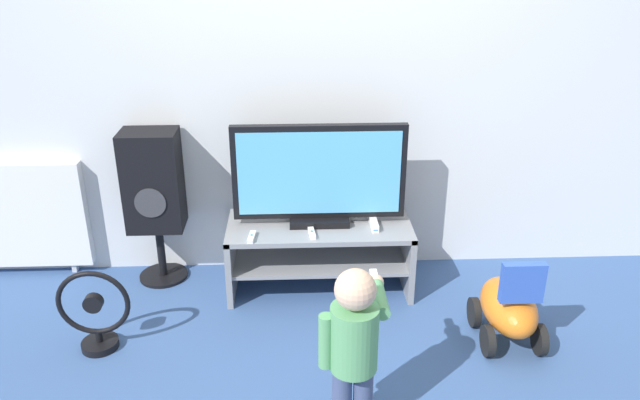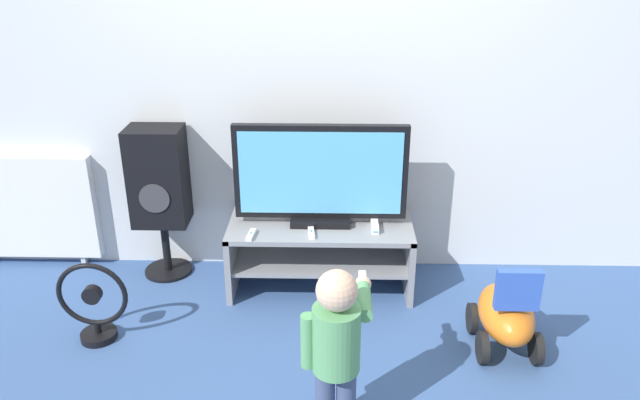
# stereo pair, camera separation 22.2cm
# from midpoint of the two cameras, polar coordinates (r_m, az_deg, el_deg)

# --- Properties ---
(ground_plane) EXTENTS (16.00, 16.00, 0.00)m
(ground_plane) POSITION_cam_midpoint_polar(r_m,az_deg,el_deg) (3.77, -1.61, -9.79)
(ground_plane) COLOR #38568C
(wall_back) EXTENTS (10.00, 0.06, 2.60)m
(wall_back) POSITION_cam_midpoint_polar(r_m,az_deg,el_deg) (3.79, -2.00, 11.85)
(wall_back) COLOR silver
(wall_back) RESTS_ON ground_plane
(tv_stand) EXTENTS (1.11, 0.49, 0.43)m
(tv_stand) POSITION_cam_midpoint_polar(r_m,az_deg,el_deg) (3.83, -1.73, -4.16)
(tv_stand) COLOR gray
(tv_stand) RESTS_ON ground_plane
(television) EXTENTS (1.02, 0.20, 0.62)m
(television) POSITION_cam_midpoint_polar(r_m,az_deg,el_deg) (3.67, -1.82, 2.18)
(television) COLOR black
(television) RESTS_ON tv_stand
(game_console) EXTENTS (0.04, 0.20, 0.04)m
(game_console) POSITION_cam_midpoint_polar(r_m,az_deg,el_deg) (3.74, 3.23, -2.13)
(game_console) COLOR white
(game_console) RESTS_ON tv_stand
(remote_primary) EXTENTS (0.05, 0.13, 0.03)m
(remote_primary) POSITION_cam_midpoint_polar(r_m,az_deg,el_deg) (3.62, -8.02, -3.40)
(remote_primary) COLOR white
(remote_primary) RESTS_ON tv_stand
(remote_secondary) EXTENTS (0.05, 0.13, 0.03)m
(remote_secondary) POSITION_cam_midpoint_polar(r_m,az_deg,el_deg) (3.63, -2.51, -3.07)
(remote_secondary) COLOR white
(remote_secondary) RESTS_ON tv_stand
(child) EXTENTS (0.31, 0.46, 0.81)m
(child) POSITION_cam_midpoint_polar(r_m,az_deg,el_deg) (2.71, 0.76, -12.54)
(child) COLOR #3F4C72
(child) RESTS_ON ground_plane
(speaker_tower) EXTENTS (0.34, 0.30, 0.98)m
(speaker_tower) POSITION_cam_midpoint_polar(r_m,az_deg,el_deg) (3.94, -16.56, 1.27)
(speaker_tower) COLOR black
(speaker_tower) RESTS_ON ground_plane
(floor_fan) EXTENTS (0.38, 0.20, 0.47)m
(floor_fan) POSITION_cam_midpoint_polar(r_m,az_deg,el_deg) (3.57, -21.59, -9.68)
(floor_fan) COLOR black
(floor_fan) RESTS_ON ground_plane
(ride_on_toy) EXTENTS (0.32, 0.48, 0.54)m
(ride_on_toy) POSITION_cam_midpoint_polar(r_m,az_deg,el_deg) (3.51, 15.15, -9.50)
(ride_on_toy) COLOR orange
(ride_on_toy) RESTS_ON ground_plane
(radiator) EXTENTS (0.88, 0.08, 0.76)m
(radiator) POSITION_cam_midpoint_polar(r_m,az_deg,el_deg) (4.42, -27.33, -1.29)
(radiator) COLOR white
(radiator) RESTS_ON ground_plane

